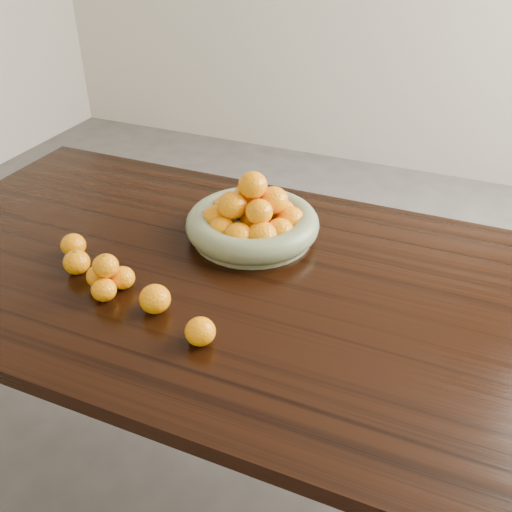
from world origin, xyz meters
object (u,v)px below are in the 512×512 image
at_px(dining_table, 256,306).
at_px(fruit_bowl, 252,221).
at_px(loose_orange_0, 77,262).
at_px(orange_pyramid, 108,277).

height_order(dining_table, fruit_bowl, fruit_bowl).
bearing_deg(loose_orange_0, dining_table, 19.87).
height_order(dining_table, loose_orange_0, loose_orange_0).
relative_size(dining_table, fruit_bowl, 5.46).
xyz_separation_m(dining_table, fruit_bowl, (-0.09, 0.18, 0.14)).
distance_m(fruit_bowl, loose_orange_0, 0.47).
xyz_separation_m(fruit_bowl, loose_orange_0, (-0.34, -0.33, -0.02)).
height_order(fruit_bowl, loose_orange_0, fruit_bowl).
bearing_deg(orange_pyramid, dining_table, 31.43).
relative_size(orange_pyramid, loose_orange_0, 1.76).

